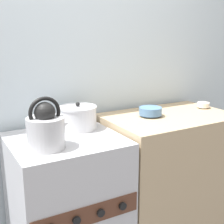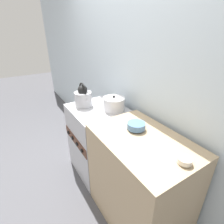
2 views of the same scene
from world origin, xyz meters
TOP-DOWN VIEW (x-y plane):
  - ground_plane at (0.00, 0.00)m, footprint 12.00×12.00m
  - wall_back at (0.00, 0.66)m, footprint 7.00×0.06m
  - stove at (0.00, 0.30)m, footprint 0.64×0.62m
  - counter at (0.77, 0.30)m, footprint 0.89×0.59m
  - kettle at (-0.14, 0.19)m, footprint 0.24×0.20m
  - cooking_pot at (0.14, 0.43)m, footprint 0.24×0.24m
  - enamel_bowl at (0.64, 0.34)m, footprint 0.16×0.16m
  - small_ceramic_bowl at (1.13, 0.34)m, footprint 0.09×0.09m

SIDE VIEW (x-z plane):
  - ground_plane at x=0.00m, z-range 0.00..0.00m
  - stove at x=0.00m, z-range 0.00..0.89m
  - counter at x=0.77m, z-range 0.00..0.93m
  - small_ceramic_bowl at x=1.13m, z-range 0.93..0.98m
  - enamel_bowl at x=0.64m, z-range 0.93..1.00m
  - cooking_pot at x=0.14m, z-range 0.88..1.05m
  - kettle at x=-0.14m, z-range 0.86..1.14m
  - wall_back at x=0.00m, z-range 0.00..2.50m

